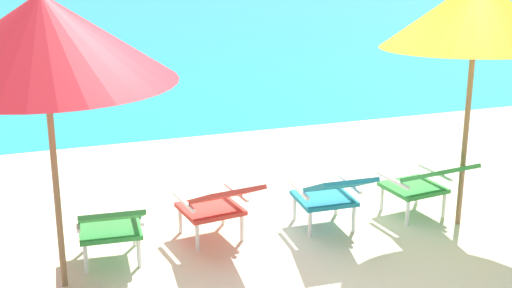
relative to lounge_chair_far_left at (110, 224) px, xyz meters
name	(u,v)px	position (x,y,z in m)	size (l,w,h in m)	color
ground_plane	(173,119)	(1.50, 4.43, -0.40)	(40.00, 40.00, 0.00)	beige
ocean_band	(102,35)	(1.50, 12.48, -0.40)	(40.00, 18.00, 0.01)	#28B2B7
lounge_chair_far_left	(110,224)	(0.00, 0.00, 0.00)	(0.59, 0.91, 0.68)	#338E3D
lounge_chair_near_left	(218,203)	(0.97, 0.16, 0.00)	(0.65, 0.94, 0.68)	red
lounge_chair_near_right	(331,193)	(2.04, 0.07, 0.00)	(0.56, 0.89, 0.68)	teal
lounge_chair_far_right	(425,181)	(3.02, 0.05, 0.00)	(0.64, 0.94, 0.68)	#338E3D
beach_umbrella_left	(43,38)	(-0.41, -0.18, 1.60)	(2.58, 2.58, 2.34)	olive
beach_umbrella_right	(477,13)	(3.30, -0.13, 1.62)	(1.76, 1.79, 2.38)	olive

